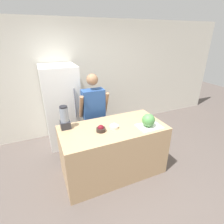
{
  "coord_description": "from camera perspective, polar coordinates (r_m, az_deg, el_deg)",
  "views": [
    {
      "loc": [
        -1.01,
        -1.84,
        2.27
      ],
      "look_at": [
        0.0,
        0.47,
        1.15
      ],
      "focal_mm": 28.0,
      "sensor_mm": 36.0,
      "label": 1
    }
  ],
  "objects": [
    {
      "name": "ground_plane",
      "position": [
        3.09,
        3.78,
        -23.26
      ],
      "size": [
        14.0,
        14.0,
        0.0
      ],
      "primitive_type": "plane",
      "color": "#564C47"
    },
    {
      "name": "wall_back",
      "position": [
        4.25,
        -9.47,
        10.56
      ],
      "size": [
        8.0,
        0.06,
        2.6
      ],
      "color": "silver",
      "rests_on": "ground_plane"
    },
    {
      "name": "counter_island",
      "position": [
        3.07,
        0.32,
        -12.27
      ],
      "size": [
        1.7,
        0.85,
        0.9
      ],
      "color": "tan",
      "rests_on": "ground_plane"
    },
    {
      "name": "refrigerator",
      "position": [
        3.88,
        -16.05,
        1.81
      ],
      "size": [
        0.7,
        0.76,
        1.72
      ],
      "color": "white",
      "rests_on": "ground_plane"
    },
    {
      "name": "person",
      "position": [
        3.43,
        -5.95,
        -0.8
      ],
      "size": [
        0.56,
        0.26,
        1.63
      ],
      "color": "#333338",
      "rests_on": "ground_plane"
    },
    {
      "name": "cutting_board",
      "position": [
        2.9,
        12.06,
        -4.61
      ],
      "size": [
        0.38,
        0.29,
        0.01
      ],
      "color": "white",
      "rests_on": "counter_island"
    },
    {
      "name": "watermelon",
      "position": [
        2.84,
        11.78,
        -2.64
      ],
      "size": [
        0.21,
        0.21,
        0.21
      ],
      "color": "#4C8C47",
      "rests_on": "cutting_board"
    },
    {
      "name": "bowl_cherries",
      "position": [
        2.7,
        -3.65,
        -5.53
      ],
      "size": [
        0.14,
        0.14,
        0.11
      ],
      "color": "#2D231E",
      "rests_on": "counter_island"
    },
    {
      "name": "bowl_cream",
      "position": [
        2.78,
        0.63,
        -4.71
      ],
      "size": [
        0.14,
        0.14,
        0.09
      ],
      "color": "beige",
      "rests_on": "counter_island"
    },
    {
      "name": "blender",
      "position": [
        2.82,
        -15.22,
        -2.03
      ],
      "size": [
        0.15,
        0.15,
        0.38
      ],
      "color": "#28282D",
      "rests_on": "counter_island"
    }
  ]
}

